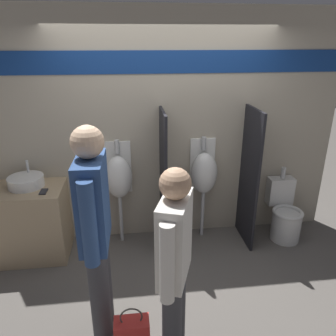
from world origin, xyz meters
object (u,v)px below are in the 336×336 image
(urinal_far, at_px, (204,173))
(person_in_vest, at_px, (95,228))
(sink_basin, at_px, (26,181))
(cell_phone, at_px, (44,192))
(urinal_near_counter, at_px, (119,177))
(toilet, at_px, (284,215))
(person_with_lanyard, at_px, (174,263))

(urinal_far, distance_m, person_in_vest, 1.78)
(sink_basin, xyz_separation_m, cell_phone, (0.22, -0.17, -0.05))
(sink_basin, relative_size, urinal_near_counter, 0.30)
(sink_basin, height_order, urinal_far, urinal_far)
(toilet, relative_size, person_with_lanyard, 0.54)
(urinal_far, relative_size, person_in_vest, 0.71)
(urinal_far, height_order, person_in_vest, person_in_vest)
(person_in_vest, bearing_deg, urinal_far, -39.41)
(toilet, relative_size, person_in_vest, 0.48)
(cell_phone, bearing_deg, person_with_lanyard, -49.31)
(sink_basin, bearing_deg, person_with_lanyard, -47.94)
(urinal_near_counter, relative_size, toilet, 1.47)
(sink_basin, height_order, urinal_near_counter, urinal_near_counter)
(urinal_far, xyz_separation_m, toilet, (1.02, -0.17, -0.56))
(person_in_vest, bearing_deg, cell_phone, 32.77)
(person_with_lanyard, bearing_deg, sink_basin, 61.78)
(sink_basin, bearing_deg, cell_phone, -38.75)
(toilet, distance_m, person_with_lanyard, 2.29)
(cell_phone, relative_size, urinal_far, 0.11)
(cell_phone, bearing_deg, toilet, 2.35)
(toilet, bearing_deg, urinal_far, 170.72)
(cell_phone, distance_m, toilet, 2.87)
(urinal_far, distance_m, person_with_lanyard, 1.79)
(person_with_lanyard, bearing_deg, cell_phone, 60.41)
(sink_basin, xyz_separation_m, toilet, (3.04, -0.06, -0.60))
(sink_basin, distance_m, person_in_vest, 1.50)
(urinal_near_counter, relative_size, person_in_vest, 0.71)
(urinal_far, relative_size, person_with_lanyard, 0.80)
(urinal_far, bearing_deg, toilet, -9.28)
(toilet, xyz_separation_m, person_in_vest, (-2.18, -1.17, 0.70))
(sink_basin, bearing_deg, urinal_near_counter, 6.16)
(person_in_vest, bearing_deg, urinal_near_counter, -4.66)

